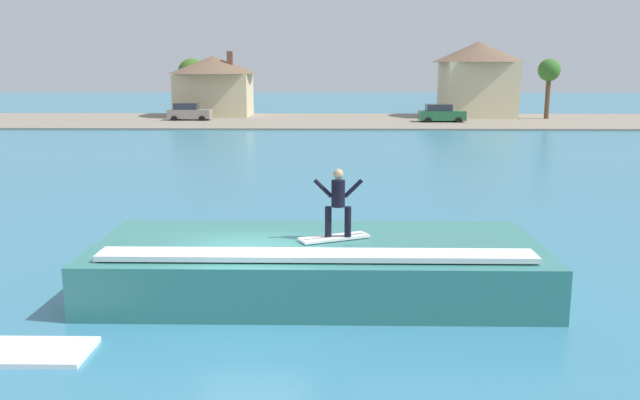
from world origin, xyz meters
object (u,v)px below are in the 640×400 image
(car_near_shore, at_px, (189,112))
(tree_short_bushy, at_px, (192,73))
(surfer, at_px, (338,199))
(car_far_shore, at_px, (441,114))
(wave_crest, at_px, (318,265))
(surfboard, at_px, (334,238))
(house_with_chimney, at_px, (214,82))
(tree_tall_bare, at_px, (549,72))
(house_gabled_white, at_px, (477,76))

(car_near_shore, xyz_separation_m, tree_short_bushy, (-1.24, 8.09, 3.74))
(surfer, relative_size, car_far_shore, 0.37)
(tree_short_bushy, bearing_deg, surfer, -75.28)
(wave_crest, relative_size, car_near_shore, 2.54)
(wave_crest, relative_size, surfboard, 6.16)
(surfer, bearing_deg, car_near_shore, 105.64)
(surfer, distance_m, tree_short_bushy, 61.77)
(car_far_shore, distance_m, house_with_chimney, 24.63)
(surfer, relative_size, tree_tall_bare, 0.26)
(surfboard, height_order, tree_short_bushy, tree_short_bushy)
(house_gabled_white, relative_size, tree_short_bushy, 1.53)
(house_with_chimney, height_order, tree_short_bushy, house_with_chimney)
(surfboard, bearing_deg, tree_tall_bare, 67.97)
(wave_crest, height_order, surfer, surfer)
(surfboard, xyz_separation_m, tree_short_bushy, (-15.59, 59.68, 3.27))
(wave_crest, bearing_deg, surfboard, -31.64)
(surfboard, height_order, car_far_shore, car_far_shore)
(surfboard, distance_m, tree_short_bushy, 61.77)
(car_far_shore, height_order, tree_tall_bare, tree_tall_bare)
(tree_tall_bare, bearing_deg, house_with_chimney, 174.35)
(house_with_chimney, xyz_separation_m, tree_tall_bare, (34.72, -3.44, 1.09))
(surfboard, height_order, house_gabled_white, house_gabled_white)
(house_with_chimney, xyz_separation_m, tree_short_bushy, (-2.77, 2.15, 0.94))
(car_near_shore, bearing_deg, surfboard, -74.45)
(wave_crest, bearing_deg, tree_short_bushy, 104.34)
(house_with_chimney, bearing_deg, car_near_shore, -104.47)
(tree_tall_bare, height_order, tree_short_bushy, tree_short_bushy)
(house_with_chimney, bearing_deg, surfer, -77.35)
(car_near_shore, height_order, car_far_shore, same)
(car_far_shore, height_order, house_with_chimney, house_with_chimney)
(house_with_chimney, bearing_deg, wave_crest, -77.76)
(wave_crest, distance_m, car_far_shore, 50.93)
(surfboard, bearing_deg, surfer, -13.56)
(house_gabled_white, bearing_deg, surfer, -104.89)
(surfer, xyz_separation_m, house_gabled_white, (15.23, 57.29, 2.08))
(car_near_shore, distance_m, car_far_shore, 24.87)
(house_gabled_white, bearing_deg, tree_tall_bare, -25.79)
(surfboard, height_order, surfer, surfer)
(tree_tall_bare, bearing_deg, tree_short_bushy, 171.52)
(house_gabled_white, distance_m, tree_tall_bare, 7.31)
(car_far_shore, bearing_deg, surfer, -101.71)
(car_near_shore, relative_size, house_with_chimney, 0.44)
(house_gabled_white, bearing_deg, tree_short_bushy, 175.53)
(wave_crest, distance_m, car_near_shore, 53.21)
(wave_crest, bearing_deg, house_with_chimney, 102.24)
(car_far_shore, relative_size, tree_short_bushy, 0.70)
(surfer, height_order, house_gabled_white, house_gabled_white)
(surfboard, relative_size, tree_short_bushy, 0.28)
(car_near_shore, bearing_deg, tree_short_bushy, 98.68)
(car_near_shore, relative_size, house_gabled_white, 0.44)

